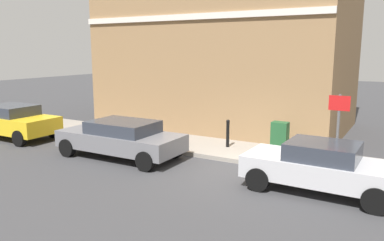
% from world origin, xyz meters
% --- Properties ---
extents(ground, '(80.00, 80.00, 0.00)m').
position_xyz_m(ground, '(0.00, 0.00, 0.00)').
color(ground, '#38383A').
extents(sidewalk, '(2.51, 30.00, 0.15)m').
position_xyz_m(sidewalk, '(1.94, 6.00, 0.07)').
color(sidewalk, gray).
rests_on(sidewalk, ground).
extents(corner_building, '(7.20, 11.22, 9.06)m').
position_xyz_m(corner_building, '(6.75, 3.61, 4.53)').
color(corner_building, olive).
rests_on(corner_building, ground).
extents(car_silver, '(1.83, 4.00, 1.35)m').
position_xyz_m(car_silver, '(-0.57, -2.51, 0.71)').
color(car_silver, '#B7B7BC').
rests_on(car_silver, ground).
extents(car_grey, '(1.99, 4.51, 1.31)m').
position_xyz_m(car_grey, '(-0.61, 4.25, 0.71)').
color(car_grey, slate).
rests_on(car_grey, ground).
extents(car_yellow, '(1.93, 4.27, 1.41)m').
position_xyz_m(car_yellow, '(-0.57, 10.32, 0.74)').
color(car_yellow, gold).
rests_on(car_yellow, ground).
extents(utility_cabinet, '(0.46, 0.61, 1.15)m').
position_xyz_m(utility_cabinet, '(1.98, -0.60, 0.68)').
color(utility_cabinet, '#1E4C28').
rests_on(utility_cabinet, sidewalk).
extents(bollard_near_cabinet, '(0.14, 0.14, 1.04)m').
position_xyz_m(bollard_near_cabinet, '(2.08, 1.40, 0.70)').
color(bollard_near_cabinet, black).
rests_on(bollard_near_cabinet, sidewalk).
extents(street_sign, '(0.08, 0.60, 2.30)m').
position_xyz_m(street_sign, '(1.07, -2.61, 1.66)').
color(street_sign, '#59595B').
rests_on(street_sign, sidewalk).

